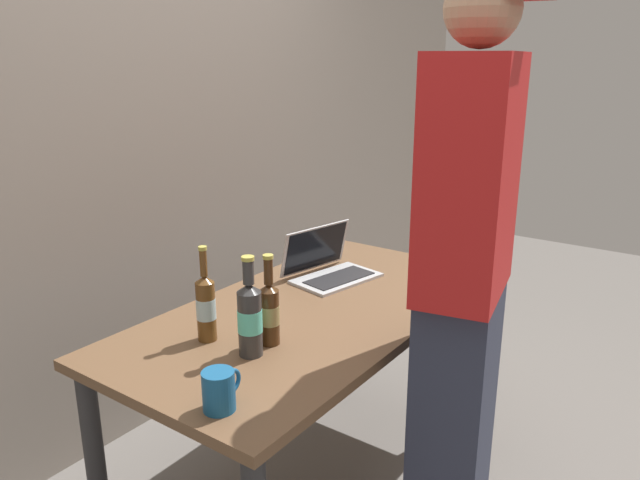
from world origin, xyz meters
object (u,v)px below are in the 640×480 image
(laptop, at_px, (328,266))
(coffee_mug, at_px, (220,390))
(beer_bottle_amber, at_px, (250,317))
(person_figure, at_px, (462,291))
(beer_bottle_green, at_px, (206,306))
(beer_bottle_brown, at_px, (269,311))

(laptop, bearing_deg, coffee_mug, -160.99)
(laptop, distance_m, beer_bottle_amber, 0.75)
(laptop, height_order, coffee_mug, laptop)
(person_figure, bearing_deg, beer_bottle_green, 117.38)
(beer_bottle_green, distance_m, coffee_mug, 0.43)
(laptop, distance_m, beer_bottle_green, 0.72)
(beer_bottle_brown, distance_m, coffee_mug, 0.40)
(beer_bottle_amber, distance_m, beer_bottle_brown, 0.09)
(laptop, xyz_separation_m, beer_bottle_amber, (-0.71, -0.20, 0.08))
(person_figure, xyz_separation_m, coffee_mug, (-0.64, 0.39, -0.16))
(beer_bottle_green, bearing_deg, coffee_mug, -130.02)
(laptop, xyz_separation_m, coffee_mug, (-0.99, -0.34, 0.01))
(beer_bottle_green, distance_m, beer_bottle_brown, 0.21)
(beer_bottle_amber, relative_size, beer_bottle_green, 1.00)
(beer_bottle_amber, height_order, person_figure, person_figure)
(laptop, bearing_deg, beer_bottle_green, -178.71)
(coffee_mug, bearing_deg, person_figure, -31.14)
(beer_bottle_amber, distance_m, beer_bottle_green, 0.19)
(person_figure, bearing_deg, beer_bottle_brown, 117.17)
(laptop, relative_size, person_figure, 0.21)
(beer_bottle_amber, xyz_separation_m, beer_bottle_brown, (0.09, 0.00, -0.01))
(beer_bottle_green, bearing_deg, beer_bottle_brown, -62.03)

